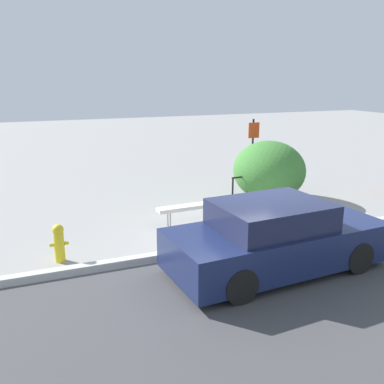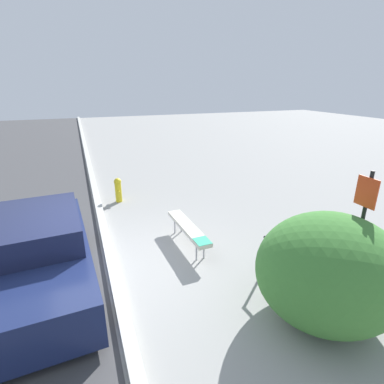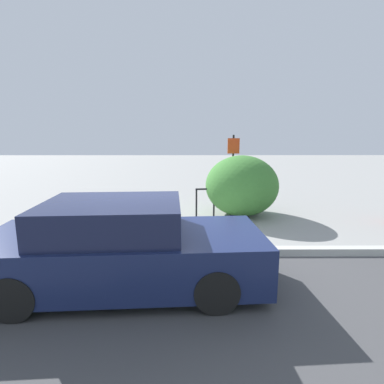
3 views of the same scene
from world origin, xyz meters
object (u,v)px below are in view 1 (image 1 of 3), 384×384
at_px(sign_post, 253,150).
at_px(bike_rack, 240,187).
at_px(fire_hydrant, 59,242).
at_px(bench, 194,206).
at_px(parked_car_near, 275,238).

bearing_deg(sign_post, bike_rack, -134.42).
relative_size(sign_post, fire_hydrant, 3.01).
height_order(bike_rack, fire_hydrant, bike_rack).
xyz_separation_m(bench, sign_post, (2.70, 1.89, 0.96)).
distance_m(sign_post, parked_car_near, 5.48).
height_order(bench, fire_hydrant, fire_hydrant).
bearing_deg(bike_rack, fire_hydrant, -157.81).
relative_size(sign_post, parked_car_near, 0.55).
distance_m(fire_hydrant, parked_car_near, 4.16).
bearing_deg(bench, parked_car_near, -85.24).
bearing_deg(bench, bike_rack, 26.14).
height_order(bike_rack, parked_car_near, parked_car_near).
bearing_deg(parked_car_near, sign_post, 61.22).
relative_size(bench, fire_hydrant, 2.47).
xyz_separation_m(fire_hydrant, parked_car_near, (3.69, -1.91, 0.21)).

